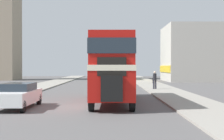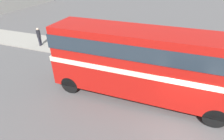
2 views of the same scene
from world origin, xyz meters
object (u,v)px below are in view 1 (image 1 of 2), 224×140
(bus_distant, at_px, (114,66))
(car_parked_near, at_px, (18,95))
(double_decker_bus, at_px, (112,64))
(pedestrian_walking, at_px, (155,79))
(bicycle_on_pavement, at_px, (154,81))

(bus_distant, relative_size, car_parked_near, 2.32)
(double_decker_bus, bearing_deg, pedestrian_walking, 68.21)
(double_decker_bus, distance_m, pedestrian_walking, 11.67)
(car_parked_near, bearing_deg, bicycle_on_pavement, 65.34)
(double_decker_bus, height_order, bicycle_on_pavement, double_decker_bus)
(bicycle_on_pavement, bearing_deg, double_decker_bus, -104.86)
(double_decker_bus, distance_m, bus_distant, 35.55)
(car_parked_near, height_order, bicycle_on_pavement, car_parked_near)
(double_decker_bus, relative_size, car_parked_near, 2.35)
(double_decker_bus, distance_m, car_parked_near, 6.33)
(double_decker_bus, relative_size, bus_distant, 1.01)
(pedestrian_walking, bearing_deg, double_decker_bus, -111.79)
(pedestrian_walking, relative_size, bicycle_on_pavement, 1.01)
(double_decker_bus, xyz_separation_m, car_parked_near, (-5.34, -2.90, -1.77))
(double_decker_bus, bearing_deg, bus_distant, 89.34)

